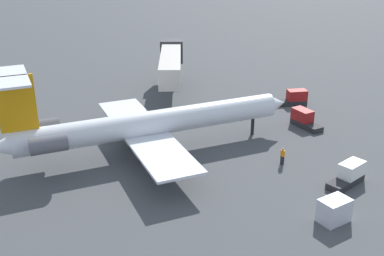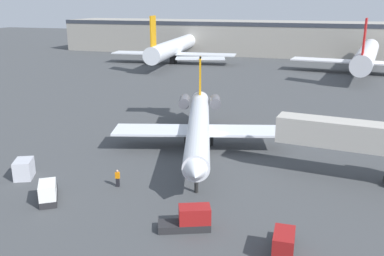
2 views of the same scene
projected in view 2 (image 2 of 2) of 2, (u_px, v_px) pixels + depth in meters
ground_plane at (213, 154)px, 48.30m from camera, size 400.00×400.00×0.10m
regional_jet at (199, 122)px, 49.41m from camera, size 20.53×30.06×9.34m
jet_bridge at (373, 138)px, 39.62m from camera, size 16.18×4.58×6.09m
ground_crew_marshaller at (118, 178)px, 39.49m from camera, size 0.44×0.33×1.69m
baggage_tug_lead at (48, 193)px, 36.53m from camera, size 3.40×4.10×1.90m
baggage_tug_trailing at (284, 244)px, 28.80m from camera, size 1.54×4.05×1.90m
baggage_tug_spare at (190, 219)px, 32.03m from camera, size 4.23×2.83×1.90m
cargo_container_uld at (24, 169)px, 41.44m from camera, size 2.45×2.78×1.87m
terminal_building at (292, 39)px, 136.14m from camera, size 156.32×19.94×10.70m
parked_airliner_west_end at (173, 48)px, 117.33m from camera, size 35.33×41.76×13.73m
parked_airliner_west_mid at (366, 55)px, 100.44m from camera, size 35.62×42.08×13.79m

